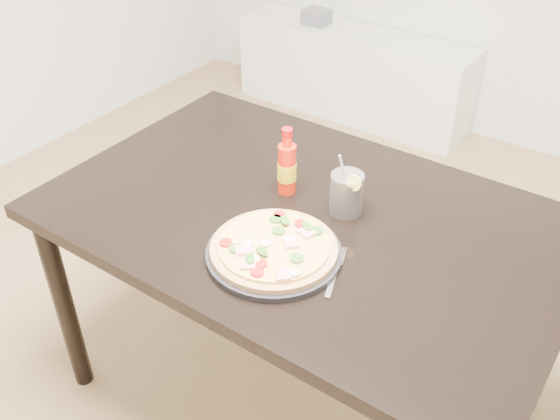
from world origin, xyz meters
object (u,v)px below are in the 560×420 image
Objects in this scene: pizza at (274,247)px; fork at (336,270)px; cola_cup at (346,194)px; dining_table at (305,237)px; hot_sauce_bottle at (287,167)px; plate at (274,253)px; media_console at (353,73)px.

fork is (0.15, 0.04, -0.02)m from pizza.
cola_cup is (0.05, 0.26, 0.03)m from pizza.
hot_sauce_bottle reaches higher than dining_table.
cola_cup is (0.05, 0.26, 0.05)m from plate.
fork is at bearing 14.02° from plate.
dining_table is at bearing -141.44° from cola_cup.
cola_cup is at bearing -61.94° from media_console.
pizza is 0.23× the size of media_console.
hot_sauce_bottle is 1.12× the size of cola_cup.
dining_table is at bearing 100.09° from plate.
media_console is at bearing 113.85° from plate.
plate is 0.16m from fork.
dining_table is 0.22m from plate.
plate is at bearing -61.90° from hot_sauce_bottle.
fork is at bearing -62.28° from media_console.
pizza reaches higher than media_console.
plate is 1.89× the size of cola_cup.
fork is (0.29, -0.21, -0.08)m from hot_sauce_bottle.
hot_sauce_bottle is at bearing 150.47° from dining_table.
cola_cup is at bearing 79.22° from plate.
dining_table reaches higher than media_console.
media_console is (-0.79, 1.85, -0.58)m from hot_sauce_bottle.
cola_cup is at bearing 95.65° from fork.
dining_table is at bearing -29.53° from hot_sauce_bottle.
plate is at bearing -79.91° from dining_table.
media_console is at bearing 113.85° from pizza.
pizza is at bearing -100.63° from cola_cup.
plate reaches higher than dining_table.
fork is at bearing -36.45° from hot_sauce_bottle.
dining_table is at bearing -64.86° from media_console.
pizza reaches higher than fork.
dining_table is at bearing 121.06° from fork.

